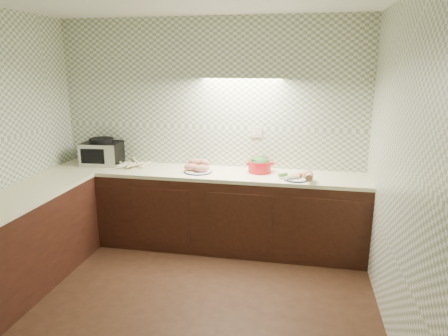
% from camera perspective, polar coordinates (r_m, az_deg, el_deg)
% --- Properties ---
extents(room, '(3.60, 3.60, 2.60)m').
position_cam_1_polar(room, '(2.97, -9.87, 5.61)').
color(room, black).
rests_on(room, ground).
extents(counter, '(3.60, 3.60, 0.90)m').
position_cam_1_polar(counter, '(4.17, -14.71, -8.92)').
color(counter, black).
rests_on(counter, ground).
extents(toaster_oven, '(0.47, 0.38, 0.32)m').
position_cam_1_polar(toaster_oven, '(5.06, -17.04, 2.19)').
color(toaster_oven, black).
rests_on(toaster_oven, counter).
extents(parsnip_pile, '(0.35, 0.45, 0.08)m').
position_cam_1_polar(parsnip_pile, '(4.81, -13.08, 0.44)').
color(parsnip_pile, beige).
rests_on(parsnip_pile, counter).
extents(sweet_potato_plate, '(0.33, 0.32, 0.14)m').
position_cam_1_polar(sweet_potato_plate, '(4.51, -3.68, 0.14)').
color(sweet_potato_plate, '#151845').
rests_on(sweet_potato_plate, counter).
extents(onion_bowl, '(0.16, 0.16, 0.12)m').
position_cam_1_polar(onion_bowl, '(4.66, -3.76, 0.48)').
color(onion_bowl, black).
rests_on(onion_bowl, counter).
extents(dutch_oven, '(0.32, 0.32, 0.18)m').
position_cam_1_polar(dutch_oven, '(4.49, 5.10, 0.47)').
color(dutch_oven, red).
rests_on(dutch_oven, counter).
extents(veg_plate, '(0.39, 0.26, 0.12)m').
position_cam_1_polar(veg_plate, '(4.26, 10.92, -1.15)').
color(veg_plate, '#151845').
rests_on(veg_plate, counter).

